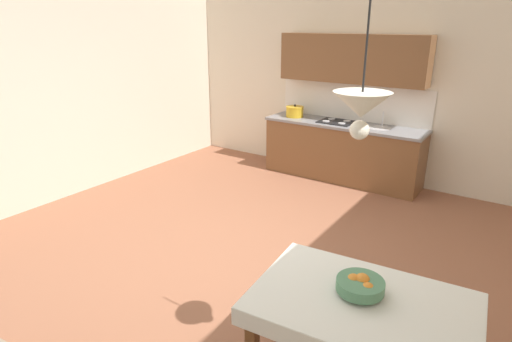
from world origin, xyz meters
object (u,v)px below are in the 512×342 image
Objects in this scene: kitchen_cabinetry at (344,126)px; fruit_bowl at (360,285)px; pendant_lamp at (361,107)px; dining_table at (361,318)px.

fruit_bowl is (1.73, -3.78, -0.04)m from kitchen_cabinetry.
pendant_lamp reaches higher than fruit_bowl.
pendant_lamp reaches higher than dining_table.
kitchen_cabinetry is 4.16m from fruit_bowl.
dining_table is at bearing -17.11° from pendant_lamp.
pendant_lamp is (-0.08, -0.02, 1.12)m from fruit_bowl.
fruit_bowl is at bearing -65.44° from kitchen_cabinetry.
dining_table is 4.76× the size of fruit_bowl.
kitchen_cabinetry is at bearing 113.40° from pendant_lamp.
dining_table is 1.77× the size of pendant_lamp.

